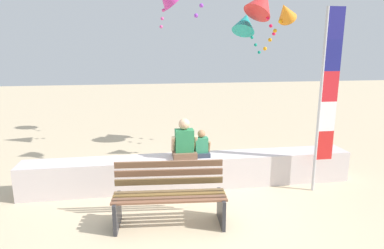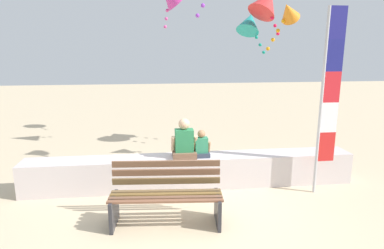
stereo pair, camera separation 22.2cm
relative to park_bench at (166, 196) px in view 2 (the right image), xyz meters
name	(u,v)px [view 2 (the right image)]	position (x,y,z in m)	size (l,w,h in m)	color
ground_plane	(199,211)	(0.53, 0.27, -0.42)	(40.00, 40.00, 0.00)	beige
seawall_ledge	(192,171)	(0.53, 1.28, -0.12)	(6.08, 0.55, 0.59)	beige
park_bench	(166,196)	(0.00, 0.00, 0.00)	(1.67, 0.74, 0.88)	brown
person_adult	(184,142)	(0.39, 1.23, 0.45)	(0.48, 0.35, 0.73)	brown
person_child	(201,146)	(0.71, 1.23, 0.37)	(0.33, 0.24, 0.50)	#30394B
flag_banner	(328,94)	(2.79, 0.73, 1.36)	(0.34, 0.05, 3.20)	#B7B7BC
kite_red	(266,2)	(2.55, 3.38, 3.16)	(1.09, 1.00, 1.19)	red
kite_teal	(249,23)	(2.29, 3.83, 2.74)	(0.90, 0.93, 1.11)	teal
kite_orange	(288,12)	(2.56, 2.09, 2.81)	(0.64, 0.63, 1.02)	orange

